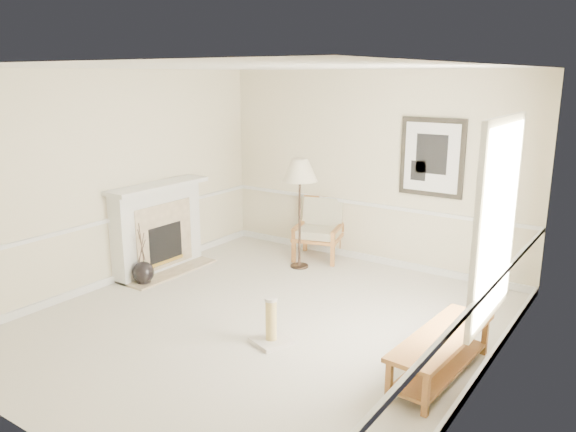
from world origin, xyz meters
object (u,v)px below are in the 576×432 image
object	(u,v)px
floor_lamp	(300,173)
scratching_post	(271,329)
armchair	(320,226)
bench	(441,348)
floor_vase	(143,273)

from	to	relation	value
floor_lamp	scratching_post	world-z (taller)	floor_lamp
armchair	bench	size ratio (longest dim) A/B	0.60
floor_lamp	scratching_post	distance (m)	2.81
floor_vase	bench	size ratio (longest dim) A/B	0.57
armchair	scratching_post	world-z (taller)	armchair
armchair	bench	distance (m)	3.81
scratching_post	floor_lamp	bearing A→B (deg)	116.40
scratching_post	bench	bearing A→B (deg)	11.91
floor_lamp	armchair	bearing A→B (deg)	91.38
scratching_post	floor_vase	bearing A→B (deg)	170.46
armchair	bench	world-z (taller)	armchair
armchair	bench	xyz separation A→B (m)	(2.87, -2.50, -0.21)
floor_vase	scratching_post	size ratio (longest dim) A/B	1.67
floor_vase	armchair	xyz separation A→B (m)	(1.37, 2.45, 0.34)
floor_lamp	scratching_post	size ratio (longest dim) A/B	3.12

